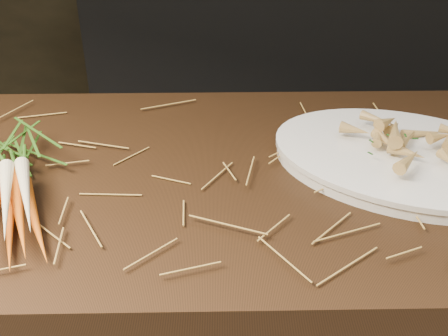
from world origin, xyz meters
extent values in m
cube|color=black|center=(0.00, 0.30, 0.45)|extent=(2.40, 0.70, 0.90)
cube|color=black|center=(0.30, 2.18, 0.40)|extent=(1.80, 0.60, 0.80)
cone|color=orange|center=(-0.33, 0.13, 0.92)|extent=(0.10, 0.24, 0.03)
cone|color=orange|center=(-0.30, 0.14, 0.92)|extent=(0.13, 0.23, 0.03)
cone|color=orange|center=(-0.31, 0.13, 0.94)|extent=(0.11, 0.24, 0.03)
cone|color=beige|center=(-0.33, 0.13, 0.96)|extent=(0.09, 0.22, 0.03)
cone|color=beige|center=(-0.30, 0.15, 0.96)|extent=(0.10, 0.22, 0.04)
ellipsoid|color=#376F1A|center=(-0.40, 0.33, 0.94)|extent=(0.20, 0.24, 0.08)
camera|label=1|loc=(0.00, -0.59, 1.48)|focal=45.00mm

